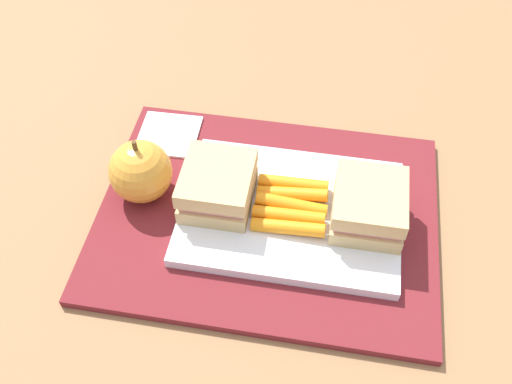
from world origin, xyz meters
TOP-DOWN VIEW (x-y plane):
  - ground_plane at (0.00, 0.00)m, footprint 2.40×2.40m
  - lunchbag_mat at (0.00, 0.00)m, footprint 0.36×0.28m
  - food_tray at (-0.03, 0.00)m, footprint 0.23×0.17m
  - sandwich_half_left at (-0.10, 0.00)m, footprint 0.07×0.08m
  - sandwich_half_right at (0.05, 0.00)m, footprint 0.07×0.08m
  - carrot_sticks_bundle at (-0.02, 0.00)m, footprint 0.08×0.07m
  - apple at (0.14, -0.01)m, footprint 0.07×0.07m
  - paper_napkin at (0.14, -0.10)m, footprint 0.07×0.07m

SIDE VIEW (x-z plane):
  - ground_plane at x=0.00m, z-range 0.00..0.00m
  - lunchbag_mat at x=0.00m, z-range 0.00..0.01m
  - paper_napkin at x=0.14m, z-range 0.01..0.01m
  - food_tray at x=-0.03m, z-range 0.01..0.02m
  - carrot_sticks_bundle at x=-0.02m, z-range 0.02..0.04m
  - sandwich_half_left at x=-0.10m, z-range 0.02..0.07m
  - sandwich_half_right at x=0.05m, z-range 0.02..0.07m
  - apple at x=0.14m, z-range 0.00..0.08m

